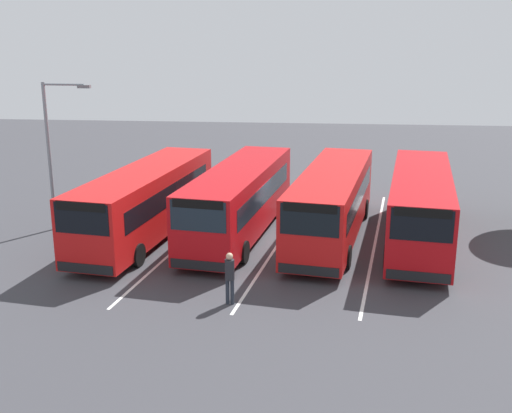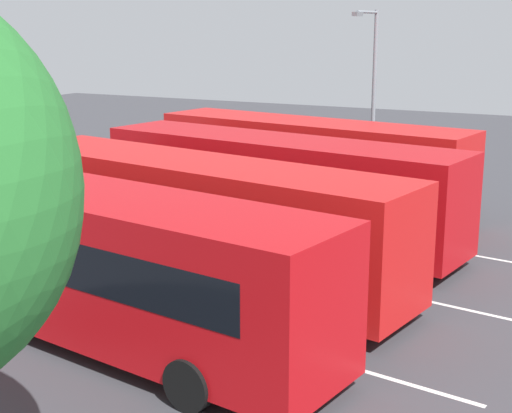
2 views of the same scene
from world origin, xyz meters
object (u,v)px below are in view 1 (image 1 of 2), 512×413
at_px(bus_far_left, 146,200).
at_px(bus_far_right, 420,205).
at_px(pedestrian, 230,274).
at_px(street_lamp, 53,146).
at_px(bus_center_left, 239,198).
at_px(bus_center_right, 332,201).

relative_size(bus_far_left, bus_far_right, 1.00).
bearing_deg(pedestrian, street_lamp, 53.52).
relative_size(bus_center_left, bus_far_right, 1.00).
bearing_deg(bus_far_right, street_lamp, -82.26).
distance_m(bus_far_left, bus_center_left, 4.10).
bearing_deg(pedestrian, bus_center_right, -22.09).
bearing_deg(bus_center_right, street_lamp, -80.83).
distance_m(bus_far_right, pedestrian, 10.19).
relative_size(bus_center_right, pedestrian, 6.27).
bearing_deg(bus_far_right, bus_center_left, -83.74).
height_order(bus_center_left, bus_far_right, same).
relative_size(bus_center_left, pedestrian, 6.27).
xyz_separation_m(bus_far_left, bus_far_right, (-0.41, 11.88, 0.00)).
relative_size(bus_far_left, street_lamp, 1.69).
relative_size(pedestrian, street_lamp, 0.27).
relative_size(bus_center_right, street_lamp, 1.69).
bearing_deg(bus_far_right, pedestrian, -36.57).
relative_size(bus_far_left, bus_center_right, 1.00).
xyz_separation_m(bus_far_left, bus_center_right, (-0.61, 8.13, 0.00)).
relative_size(bus_center_left, street_lamp, 1.69).
distance_m(bus_far_right, street_lamp, 16.35).
distance_m(bus_center_left, pedestrian, 7.54).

